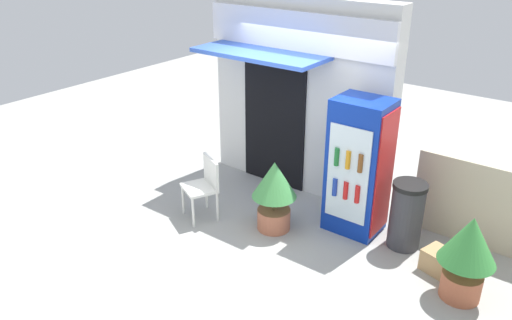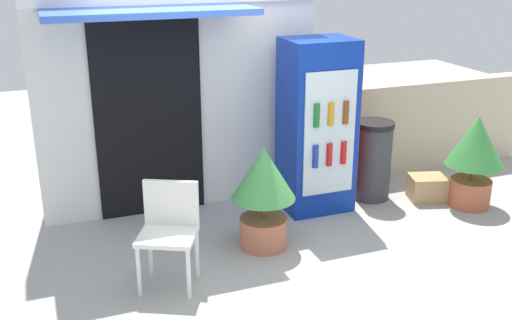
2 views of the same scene
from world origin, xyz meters
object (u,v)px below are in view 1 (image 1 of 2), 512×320
trash_bin (406,215)px  cardboard_box (440,262)px  plastic_chair (204,183)px  potted_plant_near_shop (274,189)px  drink_cooler (359,167)px  potted_plant_curbside (468,250)px

trash_bin → cardboard_box: (0.57, -0.27, -0.32)m
plastic_chair → potted_plant_near_shop: (0.97, 0.32, 0.07)m
cardboard_box → potted_plant_near_shop: bearing=-169.5°
drink_cooler → potted_plant_near_shop: 1.15m
drink_cooler → potted_plant_curbside: bearing=-20.0°
trash_bin → drink_cooler: bearing=-179.9°
drink_cooler → potted_plant_near_shop: bearing=-142.6°
drink_cooler → potted_plant_curbside: size_ratio=1.80×
plastic_chair → potted_plant_near_shop: 1.03m
drink_cooler → cardboard_box: 1.53m
potted_plant_near_shop → trash_bin: potted_plant_near_shop is taller
potted_plant_curbside → cardboard_box: size_ratio=2.62×
drink_cooler → potted_plant_near_shop: drink_cooler is taller
drink_cooler → trash_bin: 0.85m
drink_cooler → trash_bin: drink_cooler is taller
potted_plant_curbside → drink_cooler: bearing=160.0°
potted_plant_near_shop → trash_bin: size_ratio=1.10×
cardboard_box → potted_plant_curbside: bearing=-43.8°
potted_plant_near_shop → drink_cooler: bearing=37.4°
potted_plant_near_shop → cardboard_box: potted_plant_near_shop is taller
plastic_chair → cardboard_box: 3.24m
plastic_chair → potted_plant_near_shop: potted_plant_near_shop is taller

